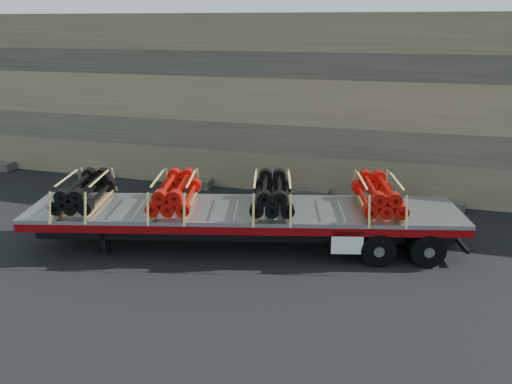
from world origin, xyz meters
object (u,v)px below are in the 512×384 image
bundle_front (85,193)px  bundle_rear (378,196)px  trailer (244,228)px  bundle_midfront (175,193)px  bundle_midrear (272,194)px

bundle_front → bundle_rear: size_ratio=0.99×
trailer → bundle_front: (-4.71, -1.15, 1.09)m
bundle_front → bundle_rear: bundle_rear is taller
bundle_midfront → bundle_midrear: size_ratio=0.99×
bundle_rear → bundle_midfront: bearing=180.0°
bundle_midfront → bundle_rear: (5.94, 1.45, -0.00)m
bundle_midrear → bundle_rear: 3.17m
bundle_front → bundle_midfront: size_ratio=0.98×
bundle_midfront → bundle_midrear: (2.86, 0.70, 0.00)m
bundle_front → bundle_midrear: (5.56, 1.35, 0.01)m
trailer → bundle_midrear: (0.85, 0.21, 1.10)m
bundle_midfront → bundle_rear: bearing=-0.0°
trailer → bundle_front: 4.97m
bundle_front → bundle_midrear: bundle_midrear is taller
bundle_midfront → bundle_rear: bundle_midfront is taller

